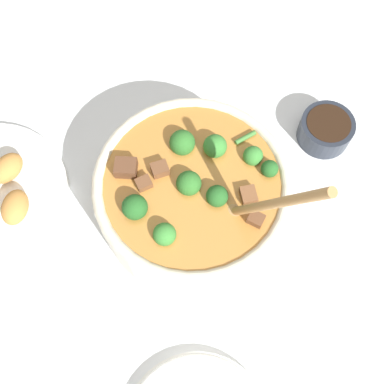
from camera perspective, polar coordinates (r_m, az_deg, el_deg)
ground_plane at (r=0.76m, az=0.00°, el=-2.09°), size 4.00×4.00×0.00m
stew_bowl at (r=0.70m, az=0.02°, el=-0.25°), size 0.31×0.28×0.30m
condiment_bowl at (r=0.83m, az=15.58°, el=7.20°), size 0.09×0.09×0.04m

